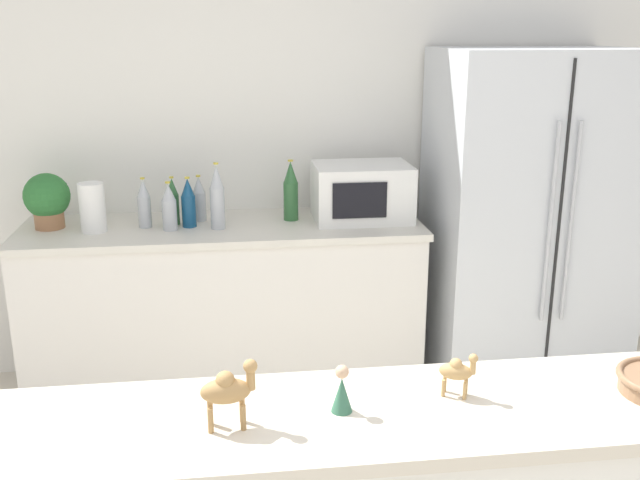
{
  "coord_description": "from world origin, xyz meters",
  "views": [
    {
      "loc": [
        -0.31,
        -1.03,
        1.81
      ],
      "look_at": [
        0.01,
        1.42,
        1.07
      ],
      "focal_mm": 40.0,
      "sensor_mm": 36.0,
      "label": 1
    }
  ],
  "objects_px": {
    "microwave": "(362,192)",
    "back_bottle_5": "(188,203)",
    "back_bottle_0": "(144,204)",
    "back_bottle_4": "(173,202)",
    "camel_figurine_second": "(457,370)",
    "back_bottle_3": "(169,207)",
    "paper_towel_roll": "(92,208)",
    "refrigerator": "(527,221)",
    "back_bottle_1": "(291,191)",
    "back_bottle_2": "(217,197)",
    "back_bottle_6": "(199,199)",
    "potted_plant": "(47,199)",
    "camel_figurine": "(228,389)",
    "wise_man_figurine_crimson": "(342,392)"
  },
  "relations": [
    {
      "from": "camel_figurine",
      "to": "back_bottle_4",
      "type": "bearing_deg",
      "value": 97.41
    },
    {
      "from": "microwave",
      "to": "back_bottle_5",
      "type": "bearing_deg",
      "value": -177.42
    },
    {
      "from": "back_bottle_0",
      "to": "back_bottle_2",
      "type": "bearing_deg",
      "value": -11.29
    },
    {
      "from": "back_bottle_0",
      "to": "back_bottle_3",
      "type": "xyz_separation_m",
      "value": [
        0.12,
        -0.07,
        -0.0
      ]
    },
    {
      "from": "back_bottle_3",
      "to": "back_bottle_5",
      "type": "relative_size",
      "value": 0.96
    },
    {
      "from": "back_bottle_1",
      "to": "paper_towel_roll",
      "type": "bearing_deg",
      "value": -174.01
    },
    {
      "from": "potted_plant",
      "to": "back_bottle_4",
      "type": "relative_size",
      "value": 1.12
    },
    {
      "from": "back_bottle_4",
      "to": "paper_towel_roll",
      "type": "bearing_deg",
      "value": -166.5
    },
    {
      "from": "back_bottle_2",
      "to": "camel_figurine",
      "type": "bearing_deg",
      "value": -88.74
    },
    {
      "from": "potted_plant",
      "to": "camel_figurine_second",
      "type": "height_order",
      "value": "potted_plant"
    },
    {
      "from": "back_bottle_2",
      "to": "back_bottle_4",
      "type": "xyz_separation_m",
      "value": [
        -0.22,
        0.11,
        -0.04
      ]
    },
    {
      "from": "back_bottle_4",
      "to": "wise_man_figurine_crimson",
      "type": "bearing_deg",
      "value": -74.96
    },
    {
      "from": "refrigerator",
      "to": "back_bottle_5",
      "type": "bearing_deg",
      "value": 178.3
    },
    {
      "from": "camel_figurine_second",
      "to": "back_bottle_4",
      "type": "bearing_deg",
      "value": 113.14
    },
    {
      "from": "microwave",
      "to": "camel_figurine_second",
      "type": "distance_m",
      "value": 1.91
    },
    {
      "from": "back_bottle_2",
      "to": "paper_towel_roll",
      "type": "bearing_deg",
      "value": 178.17
    },
    {
      "from": "refrigerator",
      "to": "back_bottle_3",
      "type": "xyz_separation_m",
      "value": [
        -1.8,
        0.0,
        0.13
      ]
    },
    {
      "from": "potted_plant",
      "to": "paper_towel_roll",
      "type": "distance_m",
      "value": 0.25
    },
    {
      "from": "back_bottle_3",
      "to": "back_bottle_4",
      "type": "height_order",
      "value": "back_bottle_4"
    },
    {
      "from": "refrigerator",
      "to": "camel_figurine_second",
      "type": "xyz_separation_m",
      "value": [
        -0.96,
        -1.82,
        0.14
      ]
    },
    {
      "from": "potted_plant",
      "to": "back_bottle_5",
      "type": "distance_m",
      "value": 0.67
    },
    {
      "from": "back_bottle_2",
      "to": "potted_plant",
      "type": "bearing_deg",
      "value": 172.02
    },
    {
      "from": "refrigerator",
      "to": "back_bottle_5",
      "type": "relative_size",
      "value": 6.95
    },
    {
      "from": "microwave",
      "to": "back_bottle_0",
      "type": "bearing_deg",
      "value": -178.95
    },
    {
      "from": "back_bottle_1",
      "to": "back_bottle_5",
      "type": "height_order",
      "value": "back_bottle_1"
    },
    {
      "from": "back_bottle_4",
      "to": "camel_figurine_second",
      "type": "bearing_deg",
      "value": -66.86
    },
    {
      "from": "microwave",
      "to": "back_bottle_5",
      "type": "xyz_separation_m",
      "value": [
        -0.86,
        -0.04,
        -0.02
      ]
    },
    {
      "from": "potted_plant",
      "to": "back_bottle_5",
      "type": "height_order",
      "value": "potted_plant"
    },
    {
      "from": "microwave",
      "to": "back_bottle_2",
      "type": "bearing_deg",
      "value": -172.86
    },
    {
      "from": "camel_figurine",
      "to": "potted_plant",
      "type": "bearing_deg",
      "value": 113.02
    },
    {
      "from": "back_bottle_6",
      "to": "camel_figurine_second",
      "type": "distance_m",
      "value": 2.1
    },
    {
      "from": "microwave",
      "to": "camel_figurine",
      "type": "relative_size",
      "value": 2.89
    },
    {
      "from": "paper_towel_roll",
      "to": "back_bottle_6",
      "type": "bearing_deg",
      "value": 16.2
    },
    {
      "from": "back_bottle_1",
      "to": "back_bottle_4",
      "type": "relative_size",
      "value": 1.28
    },
    {
      "from": "back_bottle_0",
      "to": "paper_towel_roll",
      "type": "bearing_deg",
      "value": -167.52
    },
    {
      "from": "back_bottle_6",
      "to": "camel_figurine_second",
      "type": "height_order",
      "value": "back_bottle_6"
    },
    {
      "from": "paper_towel_roll",
      "to": "back_bottle_4",
      "type": "distance_m",
      "value": 0.38
    },
    {
      "from": "wise_man_figurine_crimson",
      "to": "refrigerator",
      "type": "bearing_deg",
      "value": 55.93
    },
    {
      "from": "paper_towel_roll",
      "to": "back_bottle_3",
      "type": "bearing_deg",
      "value": -2.6
    },
    {
      "from": "back_bottle_4",
      "to": "camel_figurine",
      "type": "bearing_deg",
      "value": -82.59
    },
    {
      "from": "refrigerator",
      "to": "back_bottle_3",
      "type": "distance_m",
      "value": 1.8
    },
    {
      "from": "back_bottle_3",
      "to": "camel_figurine",
      "type": "bearing_deg",
      "value": -81.88
    },
    {
      "from": "back_bottle_4",
      "to": "back_bottle_2",
      "type": "bearing_deg",
      "value": -26.06
    },
    {
      "from": "refrigerator",
      "to": "back_bottle_1",
      "type": "bearing_deg",
      "value": 174.41
    },
    {
      "from": "back_bottle_5",
      "to": "back_bottle_6",
      "type": "distance_m",
      "value": 0.12
    },
    {
      "from": "back_bottle_5",
      "to": "back_bottle_3",
      "type": "bearing_deg",
      "value": -151.1
    },
    {
      "from": "camel_figurine",
      "to": "back_bottle_3",
      "type": "bearing_deg",
      "value": 98.12
    },
    {
      "from": "back_bottle_0",
      "to": "back_bottle_4",
      "type": "xyz_separation_m",
      "value": [
        0.13,
        0.04,
        -0.0
      ]
    },
    {
      "from": "back_bottle_6",
      "to": "wise_man_figurine_crimson",
      "type": "bearing_deg",
      "value": -78.75
    },
    {
      "from": "paper_towel_roll",
      "to": "back_bottle_1",
      "type": "distance_m",
      "value": 0.96
    }
  ]
}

